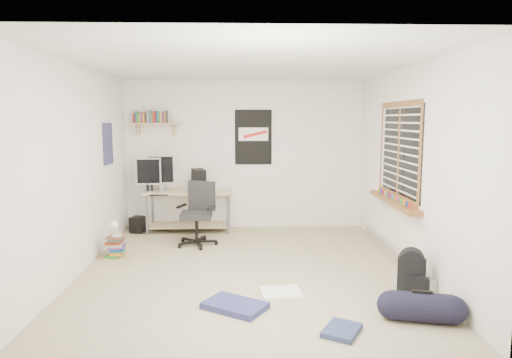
{
  "coord_description": "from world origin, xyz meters",
  "views": [
    {
      "loc": [
        -0.05,
        -5.47,
        1.85
      ],
      "look_at": [
        0.14,
        0.38,
        1.08
      ],
      "focal_mm": 32.0,
      "sensor_mm": 36.0,
      "label": 1
    }
  ],
  "objects_px": {
    "office_chair": "(196,212)",
    "duffel_bag": "(422,307)",
    "desk": "(189,209)",
    "backpack": "(411,276)",
    "book_stack": "(116,246)"
  },
  "relations": [
    {
      "from": "office_chair",
      "to": "duffel_bag",
      "type": "xyz_separation_m",
      "value": [
        2.32,
        -2.66,
        -0.35
      ]
    },
    {
      "from": "desk",
      "to": "backpack",
      "type": "bearing_deg",
      "value": -68.11
    },
    {
      "from": "desk",
      "to": "duffel_bag",
      "type": "xyz_separation_m",
      "value": [
        2.52,
        -3.53,
        -0.22
      ]
    },
    {
      "from": "duffel_bag",
      "to": "book_stack",
      "type": "relative_size",
      "value": 1.21
    },
    {
      "from": "office_chair",
      "to": "duffel_bag",
      "type": "distance_m",
      "value": 3.54
    },
    {
      "from": "duffel_bag",
      "to": "book_stack",
      "type": "bearing_deg",
      "value": 161.91
    },
    {
      "from": "book_stack",
      "to": "office_chair",
      "type": "bearing_deg",
      "value": 28.9
    },
    {
      "from": "desk",
      "to": "duffel_bag",
      "type": "height_order",
      "value": "desk"
    },
    {
      "from": "backpack",
      "to": "duffel_bag",
      "type": "relative_size",
      "value": 0.7
    },
    {
      "from": "office_chair",
      "to": "backpack",
      "type": "height_order",
      "value": "office_chair"
    },
    {
      "from": "office_chair",
      "to": "book_stack",
      "type": "distance_m",
      "value": 1.23
    },
    {
      "from": "duffel_bag",
      "to": "book_stack",
      "type": "height_order",
      "value": "duffel_bag"
    },
    {
      "from": "backpack",
      "to": "desk",
      "type": "bearing_deg",
      "value": 151.6
    },
    {
      "from": "office_chair",
      "to": "desk",
      "type": "bearing_deg",
      "value": 122.21
    },
    {
      "from": "office_chair",
      "to": "duffel_bag",
      "type": "bearing_deg",
      "value": -30.1
    }
  ]
}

